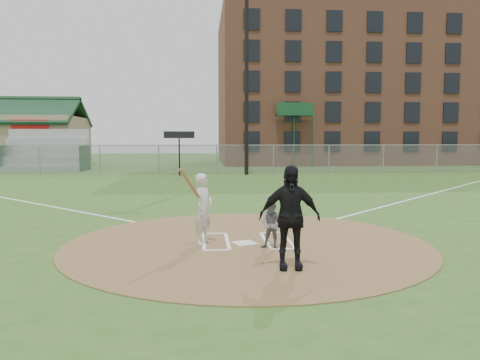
{
  "coord_description": "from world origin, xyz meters",
  "views": [
    {
      "loc": [
        -1.04,
        -10.67,
        2.41
      ],
      "look_at": [
        0.0,
        2.0,
        1.3
      ],
      "focal_mm": 35.0,
      "sensor_mm": 36.0,
      "label": 1
    }
  ],
  "objects": [
    {
      "name": "ground",
      "position": [
        0.0,
        0.0,
        0.0
      ],
      "size": [
        140.0,
        140.0,
        0.0
      ],
      "primitive_type": "plane",
      "color": "#30561D",
      "rests_on": "ground"
    },
    {
      "name": "bleachers",
      "position": [
        -13.0,
        26.2,
        1.59
      ],
      "size": [
        6.08,
        3.2,
        3.2
      ],
      "color": "#B7BABF",
      "rests_on": "ground"
    },
    {
      "name": "batters_boxes",
      "position": [
        0.0,
        0.15,
        0.03
      ],
      "size": [
        2.08,
        1.88,
        0.01
      ],
      "color": "white",
      "rests_on": "dirt_circle"
    },
    {
      "name": "batter_at_plate",
      "position": [
        -1.01,
        -0.06,
        0.83
      ],
      "size": [
        0.85,
        0.99,
        1.78
      ],
      "color": "silver",
      "rests_on": "dirt_circle"
    },
    {
      "name": "brick_warehouse",
      "position": [
        16.0,
        37.96,
        7.5
      ],
      "size": [
        30.0,
        17.17,
        15.0
      ],
      "color": "#965841",
      "rests_on": "ground"
    },
    {
      "name": "light_pole",
      "position": [
        2.0,
        21.0,
        6.61
      ],
      "size": [
        1.2,
        0.3,
        12.22
      ],
      "color": "black",
      "rests_on": "ground"
    },
    {
      "name": "foul_line_third",
      "position": [
        -9.0,
        9.0,
        0.01
      ],
      "size": [
        17.04,
        17.04,
        0.01
      ],
      "primitive_type": "cube",
      "rotation": [
        0.0,
        0.0,
        0.79
      ],
      "color": "white",
      "rests_on": "ground"
    },
    {
      "name": "home_plate",
      "position": [
        -0.08,
        -0.19,
        0.04
      ],
      "size": [
        0.62,
        0.62,
        0.03
      ],
      "primitive_type": "cube",
      "rotation": [
        0.0,
        0.0,
        0.38
      ],
      "color": "silver",
      "rests_on": "dirt_circle"
    },
    {
      "name": "catcher",
      "position": [
        0.49,
        -0.67,
        0.55
      ],
      "size": [
        0.63,
        0.57,
        1.06
      ],
      "primitive_type": "imported",
      "rotation": [
        0.0,
        0.0,
        -0.4
      ],
      "color": "slate",
      "rests_on": "dirt_circle"
    },
    {
      "name": "clubhouse",
      "position": [
        -18.0,
        32.99,
        2.39
      ],
      "size": [
        12.2,
        8.71,
        6.23
      ],
      "color": "tan",
      "rests_on": "ground"
    },
    {
      "name": "scoreboard_sign",
      "position": [
        -2.5,
        20.2,
        2.39
      ],
      "size": [
        2.0,
        0.1,
        2.93
      ],
      "color": "black",
      "rests_on": "ground"
    },
    {
      "name": "outfield_fence",
      "position": [
        0.0,
        22.0,
        1.02
      ],
      "size": [
        56.08,
        0.08,
        2.03
      ],
      "color": "slate",
      "rests_on": "ground"
    },
    {
      "name": "foul_line_first",
      "position": [
        9.0,
        9.0,
        0.01
      ],
      "size": [
        17.04,
        17.04,
        0.01
      ],
      "primitive_type": "cube",
      "rotation": [
        0.0,
        0.0,
        -0.79
      ],
      "color": "white",
      "rests_on": "ground"
    },
    {
      "name": "dirt_circle",
      "position": [
        0.0,
        0.0,
        0.01
      ],
      "size": [
        8.4,
        8.4,
        0.02
      ],
      "primitive_type": "cylinder",
      "color": "olive",
      "rests_on": "ground"
    },
    {
      "name": "umpire",
      "position": [
        0.57,
        -2.27,
        0.98
      ],
      "size": [
        1.15,
        0.54,
        1.92
      ],
      "primitive_type": "imported",
      "rotation": [
        0.0,
        0.0,
        -0.06
      ],
      "color": "black",
      "rests_on": "dirt_circle"
    }
  ]
}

